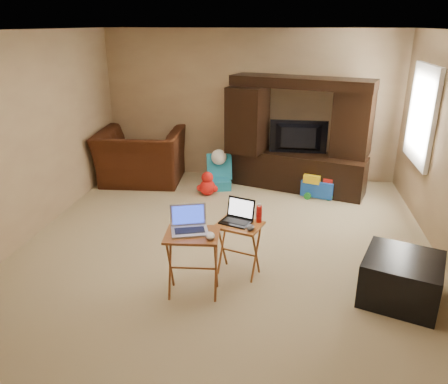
% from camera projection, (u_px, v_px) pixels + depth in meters
% --- Properties ---
extents(floor, '(5.50, 5.50, 0.00)m').
position_uv_depth(floor, '(226.00, 247.00, 5.36)').
color(floor, '#C2B186').
rests_on(floor, ground).
extents(ceiling, '(5.50, 5.50, 0.00)m').
position_uv_depth(ceiling, '(227.00, 30.00, 4.46)').
color(ceiling, silver).
rests_on(ceiling, ground).
extents(wall_back, '(5.00, 0.00, 5.00)m').
position_uv_depth(wall_back, '(250.00, 106.00, 7.44)').
color(wall_back, tan).
rests_on(wall_back, ground).
extents(wall_front, '(5.00, 0.00, 5.00)m').
position_uv_depth(wall_front, '(153.00, 282.00, 2.38)').
color(wall_front, tan).
rests_on(wall_front, ground).
extents(wall_left, '(0.00, 5.50, 5.50)m').
position_uv_depth(wall_left, '(22.00, 140.00, 5.26)').
color(wall_left, tan).
rests_on(wall_left, ground).
extents(window_pane, '(0.00, 1.20, 1.20)m').
position_uv_depth(window_pane, '(423.00, 115.00, 5.93)').
color(window_pane, white).
rests_on(window_pane, ground).
extents(window_frame, '(0.06, 1.14, 1.34)m').
position_uv_depth(window_frame, '(422.00, 115.00, 5.94)').
color(window_frame, white).
rests_on(window_frame, ground).
extents(entertainment_center, '(2.27, 1.18, 1.80)m').
position_uv_depth(entertainment_center, '(298.00, 135.00, 6.95)').
color(entertainment_center, black).
rests_on(entertainment_center, floor).
extents(television, '(0.92, 0.12, 0.53)m').
position_uv_depth(television, '(298.00, 138.00, 6.93)').
color(television, black).
rests_on(television, entertainment_center).
extents(recliner, '(1.46, 1.31, 0.89)m').
position_uv_depth(recliner, '(141.00, 157.00, 7.40)').
color(recliner, '#401E0D').
rests_on(recliner, floor).
extents(child_rocker, '(0.52, 0.56, 0.55)m').
position_uv_depth(child_rocker, '(218.00, 172.00, 7.19)').
color(child_rocker, teal).
rests_on(child_rocker, floor).
extents(plush_toy, '(0.35, 0.29, 0.39)m').
position_uv_depth(plush_toy, '(207.00, 183.00, 6.91)').
color(plush_toy, red).
rests_on(plush_toy, floor).
extents(push_toy, '(0.59, 0.50, 0.38)m').
position_uv_depth(push_toy, '(318.00, 185.00, 6.85)').
color(push_toy, blue).
rests_on(push_toy, floor).
extents(ottoman, '(0.90, 0.90, 0.46)m').
position_uv_depth(ottoman, '(401.00, 279.00, 4.27)').
color(ottoman, black).
rests_on(ottoman, floor).
extents(tray_table_left, '(0.55, 0.46, 0.67)m').
position_uv_depth(tray_table_left, '(193.00, 264.00, 4.32)').
color(tray_table_left, brown).
rests_on(tray_table_left, floor).
extents(tray_table_right, '(0.55, 0.49, 0.60)m').
position_uv_depth(tray_table_right, '(239.00, 249.00, 4.69)').
color(tray_table_right, '#A66628').
rests_on(tray_table_right, floor).
extents(laptop_left, '(0.43, 0.38, 0.24)m').
position_uv_depth(laptop_left, '(189.00, 221.00, 4.19)').
color(laptop_left, '#A2A2A6').
rests_on(laptop_left, tray_table_left).
extents(laptop_right, '(0.38, 0.35, 0.24)m').
position_uv_depth(laptop_right, '(236.00, 213.00, 4.57)').
color(laptop_right, black).
rests_on(laptop_right, tray_table_right).
extents(mouse_left, '(0.12, 0.16, 0.06)m').
position_uv_depth(mouse_left, '(210.00, 236.00, 4.10)').
color(mouse_left, silver).
rests_on(mouse_left, tray_table_left).
extents(mouse_right, '(0.09, 0.13, 0.05)m').
position_uv_depth(mouse_right, '(251.00, 228.00, 4.45)').
color(mouse_right, '#38383C').
rests_on(mouse_right, tray_table_right).
extents(water_bottle, '(0.06, 0.06, 0.18)m').
position_uv_depth(water_bottle, '(259.00, 214.00, 4.60)').
color(water_bottle, red).
rests_on(water_bottle, tray_table_right).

